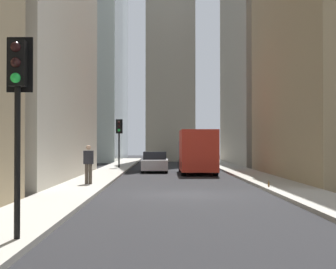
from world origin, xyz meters
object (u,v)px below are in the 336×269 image
(sedan_silver, at_px, (155,162))
(discarded_bottle, at_px, (269,184))
(traffic_light_midblock, at_px, (119,132))
(pedestrian, at_px, (88,163))
(delivery_truck, at_px, (197,151))
(traffic_light_foreground, at_px, (18,89))

(sedan_silver, bearing_deg, discarded_bottle, -160.81)
(traffic_light_midblock, relative_size, pedestrian, 2.09)
(delivery_truck, distance_m, pedestrian, 11.96)
(traffic_light_foreground, bearing_deg, discarded_bottle, -30.96)
(delivery_truck, xyz_separation_m, discarded_bottle, (-12.22, -2.25, -1.21))
(pedestrian, bearing_deg, delivery_truck, -28.39)
(pedestrian, height_order, discarded_bottle, pedestrian)
(traffic_light_midblock, relative_size, discarded_bottle, 13.78)
(traffic_light_foreground, distance_m, traffic_light_midblock, 30.82)
(traffic_light_foreground, height_order, traffic_light_midblock, traffic_light_foreground)
(delivery_truck, bearing_deg, traffic_light_midblock, 41.98)
(traffic_light_foreground, bearing_deg, pedestrian, 2.14)
(pedestrian, bearing_deg, discarded_bottle, -102.11)
(sedan_silver, xyz_separation_m, traffic_light_foreground, (-26.85, 2.36, 2.40))
(sedan_silver, distance_m, pedestrian, 13.13)
(sedan_silver, distance_m, discarded_bottle, 15.36)
(delivery_truck, bearing_deg, sedan_silver, 50.85)
(delivery_truck, distance_m, traffic_light_foreground, 25.16)
(pedestrian, relative_size, discarded_bottle, 6.61)
(delivery_truck, relative_size, discarded_bottle, 23.93)
(traffic_light_foreground, xyz_separation_m, pedestrian, (14.05, 0.52, -1.95))
(traffic_light_foreground, bearing_deg, delivery_truck, -11.86)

